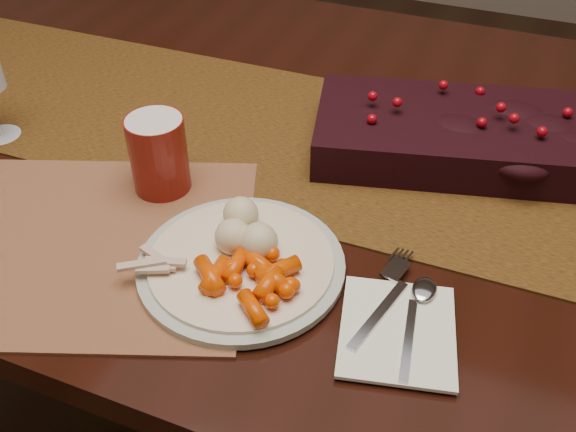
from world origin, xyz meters
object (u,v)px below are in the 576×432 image
at_px(dining_table, 327,312).
at_px(dinner_plate, 241,263).
at_px(mashed_potatoes, 247,223).
at_px(napkin, 398,331).
at_px(placemat_main, 60,242).
at_px(baby_carrots, 235,278).
at_px(centerpiece, 456,129).
at_px(turkey_shreds, 158,261).
at_px(red_cup, 159,154).

relative_size(dining_table, dinner_plate, 7.52).
xyz_separation_m(mashed_potatoes, napkin, (0.20, -0.06, -0.03)).
relative_size(placemat_main, baby_carrots, 4.67).
bearing_deg(centerpiece, turkey_shreds, -124.96).
height_order(centerpiece, dinner_plate, centerpiece).
xyz_separation_m(dinner_plate, red_cup, (-0.16, 0.10, 0.04)).
bearing_deg(mashed_potatoes, napkin, -17.47).
bearing_deg(placemat_main, turkey_shreds, -22.88).
bearing_deg(dinner_plate, dining_table, 86.64).
bearing_deg(napkin, turkey_shreds, 171.58).
bearing_deg(dinner_plate, napkin, -7.84).
bearing_deg(placemat_main, dining_table, 34.05).
relative_size(dining_table, baby_carrots, 18.41).
height_order(dinner_plate, turkey_shreds, turkey_shreds).
xyz_separation_m(dining_table, baby_carrots, (-0.01, -0.33, 0.40)).
height_order(baby_carrots, turkey_shreds, same).
xyz_separation_m(centerpiece, dinner_plate, (-0.18, -0.33, -0.03)).
bearing_deg(dining_table, red_cup, -133.02).
height_order(dining_table, baby_carrots, baby_carrots).
bearing_deg(dinner_plate, centerpiece, 61.03).
relative_size(placemat_main, napkin, 3.33).
xyz_separation_m(placemat_main, dinner_plate, (0.22, 0.04, 0.01)).
distance_m(mashed_potatoes, napkin, 0.21).
distance_m(turkey_shreds, red_cup, 0.17).
bearing_deg(napkin, red_cup, 147.36).
bearing_deg(mashed_potatoes, centerpiece, 56.94).
bearing_deg(baby_carrots, red_cup, 141.03).
height_order(centerpiece, napkin, centerpiece).
relative_size(dining_table, centerpiece, 4.62).
bearing_deg(centerpiece, baby_carrots, -114.96).
relative_size(placemat_main, turkey_shreds, 6.10).
distance_m(baby_carrots, mashed_potatoes, 0.08).
distance_m(placemat_main, napkin, 0.42).
bearing_deg(napkin, mashed_potatoes, 149.88).
bearing_deg(turkey_shreds, centerpiece, 55.04).
height_order(baby_carrots, red_cup, red_cup).
height_order(centerpiece, turkey_shreds, centerpiece).
relative_size(baby_carrots, napkin, 0.71).
height_order(dinner_plate, baby_carrots, baby_carrots).
bearing_deg(turkey_shreds, napkin, 4.23).
height_order(placemat_main, napkin, napkin).
relative_size(dinner_plate, turkey_shreds, 3.20).
bearing_deg(dining_table, centerpiece, 11.18).
xyz_separation_m(centerpiece, turkey_shreds, (-0.26, -0.37, -0.01)).
bearing_deg(dining_table, placemat_main, -125.74).
distance_m(dinner_plate, napkin, 0.19).
xyz_separation_m(dining_table, centerpiece, (0.16, 0.03, 0.42)).
bearing_deg(turkey_shreds, placemat_main, 177.33).
relative_size(centerpiece, napkin, 2.84).
distance_m(centerpiece, baby_carrots, 0.40).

